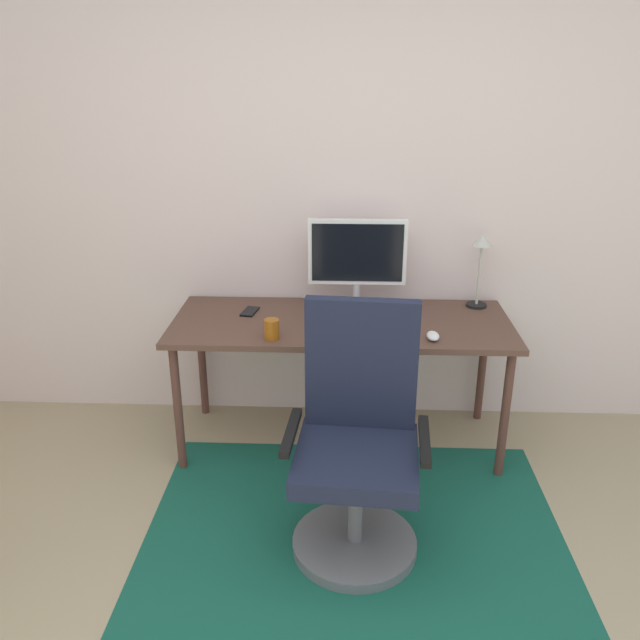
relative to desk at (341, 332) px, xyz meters
name	(u,v)px	position (x,y,z in m)	size (l,w,h in m)	color
wall_back	(338,193)	(-0.03, 0.41, 0.64)	(6.00, 0.10, 2.60)	silver
area_rug	(354,532)	(0.07, -0.76, -0.65)	(1.85, 1.41, 0.01)	#155240
desk	(341,332)	(0.00, 0.00, 0.00)	(1.74, 0.69, 0.72)	brown
monitor	(357,256)	(0.08, 0.20, 0.35)	(0.52, 0.18, 0.48)	#B2B2B7
keyboard	(360,338)	(0.09, -0.24, 0.07)	(0.43, 0.13, 0.02)	white
computer_mouse	(433,336)	(0.44, -0.23, 0.08)	(0.06, 0.10, 0.03)	white
coffee_cup	(272,329)	(-0.33, -0.25, 0.11)	(0.07, 0.07, 0.10)	#985112
cell_phone	(250,311)	(-0.49, 0.10, 0.07)	(0.07, 0.14, 0.01)	black
desk_lamp	(481,257)	(0.73, 0.24, 0.34)	(0.11, 0.11, 0.40)	black
office_chair	(357,454)	(0.08, -0.79, -0.22)	(0.60, 0.53, 1.06)	slate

